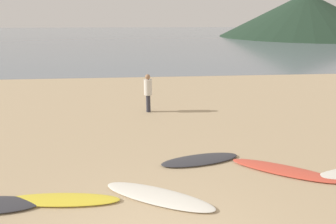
{
  "coord_description": "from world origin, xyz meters",
  "views": [
    {
      "loc": [
        0.11,
        -2.6,
        3.62
      ],
      "look_at": [
        0.84,
        6.02,
        0.6
      ],
      "focal_mm": 28.83,
      "sensor_mm": 36.0,
      "label": 1
    }
  ],
  "objects_px": {
    "surfboard_5": "(284,170)",
    "person_0": "(148,90)",
    "surfboard_3": "(158,196)",
    "surfboard_4": "(200,160)",
    "surfboard_2": "(62,200)"
  },
  "relations": [
    {
      "from": "surfboard_2",
      "to": "surfboard_4",
      "type": "distance_m",
      "value": 3.5
    },
    {
      "from": "surfboard_5",
      "to": "person_0",
      "type": "relative_size",
      "value": 1.64
    },
    {
      "from": "surfboard_3",
      "to": "surfboard_5",
      "type": "relative_size",
      "value": 0.98
    },
    {
      "from": "surfboard_3",
      "to": "person_0",
      "type": "bearing_deg",
      "value": 116.89
    },
    {
      "from": "surfboard_4",
      "to": "surfboard_3",
      "type": "bearing_deg",
      "value": -139.17
    },
    {
      "from": "surfboard_4",
      "to": "person_0",
      "type": "bearing_deg",
      "value": 97.45
    },
    {
      "from": "surfboard_3",
      "to": "person_0",
      "type": "relative_size",
      "value": 1.6
    },
    {
      "from": "surfboard_2",
      "to": "surfboard_4",
      "type": "bearing_deg",
      "value": 28.64
    },
    {
      "from": "surfboard_2",
      "to": "surfboard_3",
      "type": "height_order",
      "value": "same"
    },
    {
      "from": "surfboard_2",
      "to": "surfboard_3",
      "type": "xyz_separation_m",
      "value": [
        2.0,
        -0.06,
        -0.0
      ]
    },
    {
      "from": "surfboard_2",
      "to": "surfboard_4",
      "type": "xyz_separation_m",
      "value": [
        3.2,
        1.41,
        0.0
      ]
    },
    {
      "from": "surfboard_2",
      "to": "person_0",
      "type": "height_order",
      "value": "person_0"
    },
    {
      "from": "surfboard_4",
      "to": "surfboard_5",
      "type": "height_order",
      "value": "surfboard_4"
    },
    {
      "from": "surfboard_3",
      "to": "surfboard_4",
      "type": "relative_size",
      "value": 1.15
    },
    {
      "from": "surfboard_3",
      "to": "surfboard_4",
      "type": "distance_m",
      "value": 1.89
    }
  ]
}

